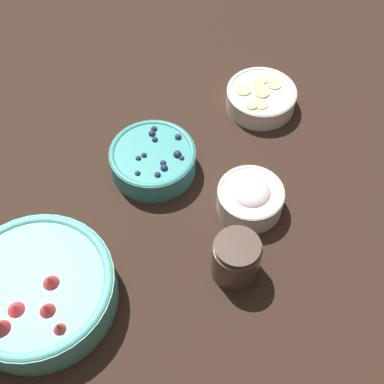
% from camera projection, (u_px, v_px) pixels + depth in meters
% --- Properties ---
extents(ground_plane, '(4.00, 4.00, 0.00)m').
position_uv_depth(ground_plane, '(177.00, 182.00, 1.04)').
color(ground_plane, black).
extents(bowl_strawberries, '(0.26, 0.26, 0.09)m').
position_uv_depth(bowl_strawberries, '(37.00, 290.00, 0.87)').
color(bowl_strawberries, '#56B7A8').
rests_on(bowl_strawberries, ground_plane).
extents(bowl_blueberries, '(0.17, 0.17, 0.06)m').
position_uv_depth(bowl_blueberries, '(153.00, 159.00, 1.03)').
color(bowl_blueberries, teal).
rests_on(bowl_blueberries, ground_plane).
extents(bowl_bananas, '(0.15, 0.15, 0.05)m').
position_uv_depth(bowl_bananas, '(261.00, 97.00, 1.13)').
color(bowl_bananas, silver).
rests_on(bowl_bananas, ground_plane).
extents(bowl_cream, '(0.12, 0.12, 0.06)m').
position_uv_depth(bowl_cream, '(250.00, 197.00, 0.98)').
color(bowl_cream, silver).
rests_on(bowl_cream, ground_plane).
extents(jar_chocolate, '(0.08, 0.08, 0.09)m').
position_uv_depth(jar_chocolate, '(236.00, 259.00, 0.90)').
color(jar_chocolate, '#4C3D33').
rests_on(jar_chocolate, ground_plane).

